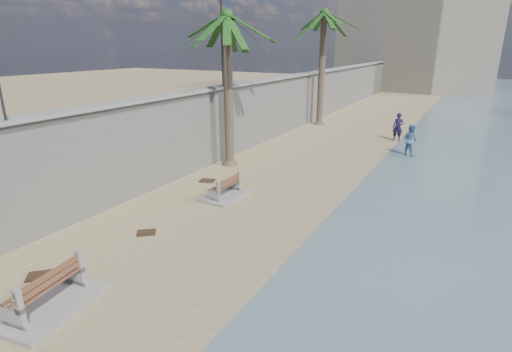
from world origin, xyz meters
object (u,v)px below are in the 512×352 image
at_px(bench_near, 46,291).
at_px(person_b, 410,138).
at_px(palm_mid, 227,18).
at_px(person_a, 398,125).
at_px(palm_back, 324,15).
at_px(bench_far, 225,188).

xyz_separation_m(bench_near, person_b, (4.76, 17.21, 0.50)).
relative_size(palm_mid, person_a, 3.97).
distance_m(palm_mid, person_b, 10.98).
distance_m(palm_mid, person_a, 12.32).
relative_size(palm_mid, palm_back, 0.90).
bearing_deg(person_a, person_b, -68.69).
relative_size(bench_far, palm_mid, 0.25).
bearing_deg(palm_back, person_a, -24.09).
bearing_deg(person_b, bench_near, 98.23).
xyz_separation_m(person_a, person_b, (1.19, -3.14, -0.05)).
bearing_deg(palm_back, bench_far, -82.41).
relative_size(palm_back, person_b, 4.65).
distance_m(bench_far, palm_mid, 7.60).
relative_size(bench_near, person_b, 1.34).
distance_m(bench_near, palm_back, 24.17).
xyz_separation_m(bench_near, person_a, (3.57, 20.36, 0.55)).
xyz_separation_m(bench_near, palm_mid, (-2.48, 11.23, 6.20)).
bearing_deg(bench_near, bench_far, 92.29).
height_order(bench_far, palm_mid, palm_mid).
distance_m(bench_far, person_b, 10.96).
bearing_deg(person_a, palm_mid, -122.92).
relative_size(palm_back, person_a, 4.40).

